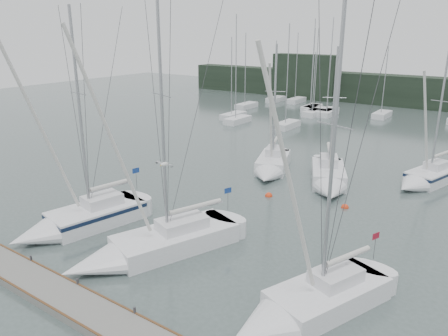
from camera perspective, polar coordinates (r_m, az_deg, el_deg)
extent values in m
plane|color=#465552|center=(24.60, -7.85, -12.85)|extent=(160.00, 160.00, 0.00)
cube|color=slate|center=(21.74, -17.26, -17.48)|extent=(24.00, 2.00, 0.40)
cube|color=black|center=(79.28, 24.44, 8.98)|extent=(90.00, 4.00, 5.00)
cube|color=black|center=(83.32, 10.51, 11.65)|extent=(12.00, 3.00, 8.00)
cube|color=silver|center=(71.68, 11.35, 7.69)|extent=(1.80, 4.50, 0.90)
cylinder|color=#999BA1|center=(70.38, 11.53, 13.25)|extent=(0.12, 0.12, 13.10)
cube|color=silver|center=(68.59, 19.92, 6.54)|extent=(1.80, 4.50, 0.90)
cylinder|color=#999BA1|center=(67.39, 20.27, 10.75)|extent=(0.12, 0.12, 9.37)
cube|color=silver|center=(70.94, 11.40, 7.59)|extent=(1.80, 4.50, 0.90)
cylinder|color=#999BA1|center=(69.68, 11.54, 12.64)|extent=(0.12, 0.12, 11.72)
cube|color=silver|center=(72.36, 2.95, 8.11)|extent=(1.80, 4.50, 0.90)
cylinder|color=#999BA1|center=(71.18, 2.81, 12.80)|extent=(0.12, 0.12, 11.05)
cube|color=silver|center=(69.09, 11.78, 7.30)|extent=(1.80, 4.50, 0.90)
cylinder|color=#999BA1|center=(67.81, 11.95, 12.49)|extent=(0.12, 0.12, 11.72)
cube|color=silver|center=(60.66, 1.79, 6.24)|extent=(1.80, 4.50, 0.90)
cylinder|color=#999BA1|center=(59.23, 1.58, 12.97)|extent=(0.12, 0.12, 13.43)
cube|color=silver|center=(79.53, 6.80, 8.88)|extent=(1.80, 4.50, 0.90)
cylinder|color=#999BA1|center=(78.45, 6.76, 12.67)|extent=(0.12, 0.12, 9.71)
cube|color=silver|center=(63.75, 1.23, 6.81)|extent=(1.80, 4.50, 0.90)
cylinder|color=#999BA1|center=(62.50, 1.00, 11.91)|extent=(0.12, 0.12, 10.59)
cube|color=silver|center=(78.71, 9.41, 8.68)|extent=(1.80, 4.50, 0.90)
cylinder|color=#999BA1|center=(77.57, 9.47, 12.97)|extent=(0.12, 0.12, 11.00)
cube|color=silver|center=(67.10, 11.59, 7.01)|extent=(1.80, 4.50, 0.90)
cylinder|color=#999BA1|center=(65.95, 11.67, 10.96)|extent=(0.12, 0.12, 8.52)
cube|color=silver|center=(69.08, 13.45, 7.18)|extent=(1.80, 4.50, 0.90)
cylinder|color=#999BA1|center=(67.74, 13.72, 12.99)|extent=(0.12, 0.12, 13.20)
cube|color=silver|center=(67.40, 13.39, 6.93)|extent=(1.80, 4.50, 0.90)
cylinder|color=#999BA1|center=(66.27, 13.51, 10.78)|extent=(0.12, 0.12, 8.32)
cube|color=silver|center=(58.10, 8.23, 5.55)|extent=(1.80, 4.50, 0.90)
cylinder|color=#999BA1|center=(56.64, 8.29, 11.98)|extent=(0.12, 0.12, 12.26)
cube|color=silver|center=(30.48, -16.29, -6.20)|extent=(4.07, 6.50, 1.51)
cone|color=silver|center=(29.04, -23.90, -8.30)|extent=(3.37, 3.12, 2.91)
cube|color=silver|center=(30.27, -15.63, -4.04)|extent=(2.06, 2.69, 0.70)
cylinder|color=#999BA1|center=(28.27, -18.30, 6.75)|extent=(0.18, 0.18, 12.57)
cylinder|color=beige|center=(30.26, -14.60, -2.13)|extent=(0.87, 2.94, 0.28)
cube|color=#0E1A33|center=(30.28, -16.37, -5.33)|extent=(4.10, 6.52, 0.25)
cube|color=navy|center=(31.02, -11.44, -0.33)|extent=(0.13, 0.53, 0.36)
cube|color=silver|center=(26.41, -6.34, -9.46)|extent=(5.35, 7.79, 1.41)
cone|color=silver|center=(24.77, -17.10, -12.18)|extent=(3.90, 3.94, 3.01)
cube|color=silver|center=(26.16, -5.51, -7.19)|extent=(2.56, 3.27, 0.66)
cylinder|color=#999BA1|center=(23.74, -8.04, 6.26)|extent=(0.17, 0.17, 13.33)
cylinder|color=beige|center=(26.25, -3.71, -5.03)|extent=(1.48, 3.38, 0.26)
cube|color=navy|center=(27.23, 0.52, -2.96)|extent=(0.20, 0.48, 0.34)
cube|color=silver|center=(21.91, 13.38, -16.13)|extent=(4.69, 6.47, 1.37)
cone|color=silver|center=(19.54, 4.30, -20.36)|extent=(3.47, 3.34, 2.74)
cube|color=silver|center=(21.68, 14.43, -13.48)|extent=(2.26, 2.74, 0.64)
cylinder|color=#999BA1|center=(18.68, 14.01, 1.60)|extent=(0.16, 0.16, 12.66)
cylinder|color=beige|center=(21.76, 15.90, -10.99)|extent=(1.28, 2.77, 0.26)
cube|color=maroon|center=(22.92, 19.23, -8.38)|extent=(0.20, 0.47, 0.33)
cube|color=silver|center=(40.80, 6.44, 0.54)|extent=(4.25, 5.94, 1.53)
cone|color=silver|center=(37.17, 5.54, -1.16)|extent=(3.19, 3.05, 2.54)
cube|color=silver|center=(40.97, 6.60, 2.24)|extent=(2.06, 2.51, 0.71)
cylinder|color=#999BA1|center=(39.11, 6.64, 8.47)|extent=(0.18, 0.18, 10.00)
cylinder|color=beige|center=(41.28, 6.76, 3.67)|extent=(1.18, 2.57, 0.28)
cube|color=silver|center=(38.16, 13.43, -1.01)|extent=(4.78, 6.24, 1.65)
cone|color=silver|center=(34.36, 13.74, -3.15)|extent=(3.41, 3.31, 2.64)
cube|color=silver|center=(38.32, 13.52, 0.96)|extent=(2.27, 2.66, 0.77)
cylinder|color=#999BA1|center=(36.37, 14.11, 7.38)|extent=(0.20, 0.20, 9.84)
cylinder|color=beige|center=(38.62, 13.59, 2.61)|extent=(1.44, 2.63, 0.31)
cube|color=silver|center=(40.96, 25.51, -1.12)|extent=(3.80, 5.61, 1.40)
cone|color=silver|center=(37.83, 22.98, -2.26)|extent=(2.96, 2.80, 2.43)
cube|color=silver|center=(41.08, 26.00, 0.37)|extent=(1.87, 2.35, 0.65)
cylinder|color=#999BA1|center=(39.36, 26.34, 6.43)|extent=(0.17, 0.17, 9.69)
cylinder|color=beige|center=(41.35, 26.50, 1.62)|extent=(0.97, 2.47, 0.26)
cube|color=#0E1A33|center=(40.82, 25.60, -0.50)|extent=(3.82, 5.63, 0.23)
sphere|color=red|center=(34.25, 5.86, -3.67)|extent=(0.58, 0.58, 0.58)
sphere|color=red|center=(33.14, 15.51, -5.01)|extent=(0.56, 0.56, 0.56)
ellipsoid|color=silver|center=(19.48, -7.82, 0.49)|extent=(0.23, 0.43, 0.19)
cube|color=gray|center=(19.65, -8.36, 0.69)|extent=(0.42, 0.15, 0.10)
cube|color=gray|center=(19.29, -7.27, 0.40)|extent=(0.42, 0.15, 0.10)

